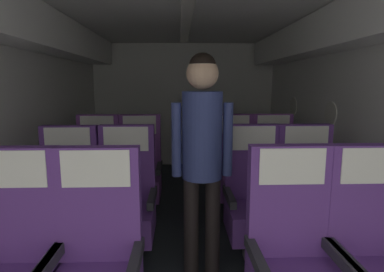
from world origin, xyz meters
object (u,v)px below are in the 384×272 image
seat_b_left_aisle (126,205)px  flight_attendant (202,144)px  seat_a_right_window (293,266)px  seat_c_right_window (233,173)px  seat_a_right_aisle (375,264)px  seat_a_left_window (12,272)px  seat_c_left_aisle (140,174)px  seat_b_right_aisle (307,203)px  seat_c_left_window (97,174)px  seat_b_left_window (68,207)px  seat_c_right_aisle (274,172)px  seat_a_left_aisle (96,271)px  seat_b_right_window (254,203)px

seat_b_left_aisle → flight_attendant: size_ratio=0.67×
seat_a_right_window → seat_b_left_aisle: 1.38m
seat_c_right_window → seat_a_right_aisle: bearing=-75.7°
seat_a_left_window → seat_c_left_aisle: same height
seat_b_left_aisle → seat_c_left_aisle: bearing=90.1°
seat_b_right_aisle → seat_c_left_window: 2.16m
seat_b_left_window → seat_b_right_aisle: (1.95, 0.01, 0.00)m
seat_a_right_window → seat_c_left_window: size_ratio=1.00×
seat_a_right_aisle → flight_attendant: 1.23m
seat_b_right_aisle → seat_b_left_aisle: bearing=179.4°
seat_c_right_aisle → seat_a_right_aisle: bearing=-89.6°
seat_c_right_aisle → seat_c_right_window: size_ratio=1.00×
seat_c_left_window → seat_c_right_window: (1.49, -0.00, 0.00)m
seat_b_left_aisle → seat_c_right_window: (1.03, 0.90, 0.00)m
seat_a_left_window → seat_c_left_window: same height
seat_b_left_window → seat_b_left_aisle: (0.46, 0.02, 0.00)m
seat_a_right_aisle → seat_c_right_window: 1.88m
seat_b_right_aisle → seat_a_right_aisle: bearing=-89.5°
seat_c_left_aisle → seat_b_right_aisle: bearing=-31.6°
seat_a_right_aisle → seat_b_left_aisle: size_ratio=1.00×
seat_c_left_window → seat_c_left_aisle: bearing=-0.6°
seat_a_left_aisle → flight_attendant: flight_attendant is taller
seat_c_right_window → seat_a_left_aisle: bearing=-119.8°
seat_c_left_window → flight_attendant: size_ratio=0.67×
seat_a_left_window → flight_attendant: 1.33m
seat_c_left_window → seat_c_left_aisle: (0.46, -0.01, 0.00)m
seat_a_right_aisle → seat_a_right_window: same height
seat_a_left_window → seat_a_left_aisle: size_ratio=1.00×
seat_a_left_window → seat_a_right_aisle: bearing=-0.2°
seat_a_left_window → seat_a_right_window: (1.49, -0.00, 0.00)m
seat_b_right_window → flight_attendant: flight_attendant is taller
seat_a_right_aisle → seat_c_left_window: same height
seat_b_left_window → seat_c_left_window: (-0.00, 0.93, 0.00)m
seat_c_left_window → seat_b_right_aisle: bearing=-25.3°
seat_a_left_aisle → seat_a_right_window: (1.05, 0.00, 0.00)m
seat_c_right_aisle → flight_attendant: bearing=-127.0°
seat_a_right_aisle → seat_b_left_window: same height
flight_attendant → seat_a_left_window: bearing=21.3°
seat_a_left_window → seat_b_left_aisle: (0.45, 0.91, 0.00)m
seat_a_left_aisle → seat_a_right_aisle: (1.50, -0.00, 0.00)m
seat_b_left_window → seat_c_right_window: size_ratio=1.00×
seat_b_left_window → seat_b_right_window: size_ratio=1.00×
seat_b_right_window → seat_c_right_window: same height
seat_b_left_window → seat_b_left_aisle: 0.46m
seat_a_right_window → seat_c_right_window: same height
seat_a_left_aisle → seat_a_right_window: 1.05m
seat_a_right_aisle → seat_a_left_aisle: bearing=180.0°
seat_b_left_window → seat_b_right_window: 1.51m
seat_b_right_aisle → flight_attendant: size_ratio=0.67×
seat_a_left_aisle → seat_c_right_window: (1.04, 1.82, 0.00)m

